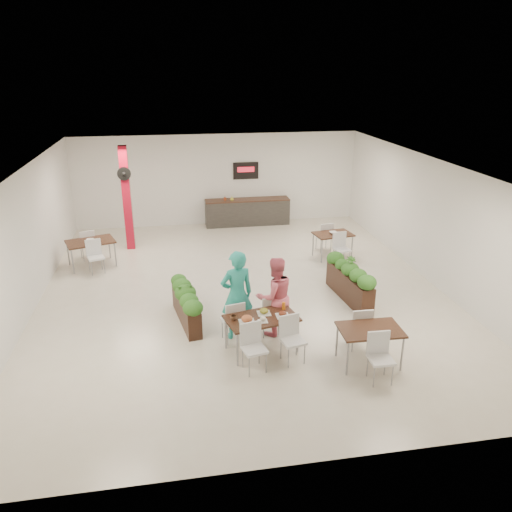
{
  "coord_description": "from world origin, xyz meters",
  "views": [
    {
      "loc": [
        -1.64,
        -11.46,
        5.39
      ],
      "look_at": [
        0.27,
        -0.41,
        1.1
      ],
      "focal_mm": 35.0,
      "sensor_mm": 36.0,
      "label": 1
    }
  ],
  "objects_px": {
    "red_column": "(127,197)",
    "side_table_c": "(370,335)",
    "main_table": "(261,323)",
    "side_table_b": "(333,238)",
    "service_counter": "(247,211)",
    "planter_left": "(186,301)",
    "planter_right": "(349,280)",
    "side_table_a": "(91,245)",
    "diner_man": "(237,295)",
    "diner_woman": "(275,296)"
  },
  "relations": [
    {
      "from": "side_table_a",
      "to": "side_table_c",
      "type": "height_order",
      "value": "same"
    },
    {
      "from": "side_table_a",
      "to": "side_table_b",
      "type": "xyz_separation_m",
      "value": [
        6.99,
        -0.52,
        -0.02
      ]
    },
    {
      "from": "side_table_c",
      "to": "service_counter",
      "type": "bearing_deg",
      "value": 97.04
    },
    {
      "from": "diner_man",
      "to": "diner_woman",
      "type": "xyz_separation_m",
      "value": [
        0.8,
        0.0,
        -0.1
      ]
    },
    {
      "from": "main_table",
      "to": "diner_man",
      "type": "relative_size",
      "value": 0.96
    },
    {
      "from": "diner_man",
      "to": "planter_left",
      "type": "bearing_deg",
      "value": -51.06
    },
    {
      "from": "diner_woman",
      "to": "planter_right",
      "type": "height_order",
      "value": "diner_woman"
    },
    {
      "from": "planter_right",
      "to": "side_table_b",
      "type": "xyz_separation_m",
      "value": [
        0.49,
        2.84,
        0.11
      ]
    },
    {
      "from": "main_table",
      "to": "planter_right",
      "type": "height_order",
      "value": "planter_right"
    },
    {
      "from": "planter_right",
      "to": "side_table_a",
      "type": "relative_size",
      "value": 1.27
    },
    {
      "from": "diner_man",
      "to": "side_table_c",
      "type": "xyz_separation_m",
      "value": [
        2.34,
        -1.45,
        -0.34
      ]
    },
    {
      "from": "service_counter",
      "to": "planter_right",
      "type": "height_order",
      "value": "service_counter"
    },
    {
      "from": "planter_left",
      "to": "side_table_a",
      "type": "height_order",
      "value": "planter_left"
    },
    {
      "from": "diner_woman",
      "to": "side_table_b",
      "type": "height_order",
      "value": "diner_woman"
    },
    {
      "from": "planter_right",
      "to": "main_table",
      "type": "bearing_deg",
      "value": -142.14
    },
    {
      "from": "service_counter",
      "to": "side_table_a",
      "type": "xyz_separation_m",
      "value": [
        -5.0,
        -3.19,
        0.15
      ]
    },
    {
      "from": "diner_woman",
      "to": "service_counter",
      "type": "bearing_deg",
      "value": -107.16
    },
    {
      "from": "side_table_c",
      "to": "side_table_b",
      "type": "bearing_deg",
      "value": 80.51
    },
    {
      "from": "planter_left",
      "to": "side_table_c",
      "type": "relative_size",
      "value": 1.14
    },
    {
      "from": "diner_man",
      "to": "red_column",
      "type": "bearing_deg",
      "value": -79.43
    },
    {
      "from": "side_table_c",
      "to": "main_table",
      "type": "bearing_deg",
      "value": 159.37
    },
    {
      "from": "main_table",
      "to": "side_table_b",
      "type": "relative_size",
      "value": 1.11
    },
    {
      "from": "main_table",
      "to": "planter_right",
      "type": "distance_m",
      "value": 3.23
    },
    {
      "from": "red_column",
      "to": "side_table_a",
      "type": "xyz_separation_m",
      "value": [
        -1.0,
        -1.32,
        -1.01
      ]
    },
    {
      "from": "service_counter",
      "to": "main_table",
      "type": "distance_m",
      "value": 8.59
    },
    {
      "from": "main_table",
      "to": "side_table_c",
      "type": "bearing_deg",
      "value": -22.16
    },
    {
      "from": "diner_man",
      "to": "side_table_b",
      "type": "xyz_separation_m",
      "value": [
        3.43,
        4.16,
        -0.34
      ]
    },
    {
      "from": "diner_woman",
      "to": "diner_man",
      "type": "bearing_deg",
      "value": -12.51
    },
    {
      "from": "red_column",
      "to": "side_table_b",
      "type": "xyz_separation_m",
      "value": [
        5.99,
        -1.84,
        -1.02
      ]
    },
    {
      "from": "red_column",
      "to": "service_counter",
      "type": "xyz_separation_m",
      "value": [
        4.0,
        1.86,
        -1.15
      ]
    },
    {
      "from": "main_table",
      "to": "side_table_c",
      "type": "distance_m",
      "value": 2.1
    },
    {
      "from": "red_column",
      "to": "side_table_a",
      "type": "bearing_deg",
      "value": -127.09
    },
    {
      "from": "service_counter",
      "to": "side_table_c",
      "type": "xyz_separation_m",
      "value": [
        0.9,
        -9.32,
        0.13
      ]
    },
    {
      "from": "diner_woman",
      "to": "side_table_a",
      "type": "relative_size",
      "value": 1.04
    },
    {
      "from": "red_column",
      "to": "side_table_b",
      "type": "distance_m",
      "value": 6.35
    },
    {
      "from": "diner_woman",
      "to": "planter_left",
      "type": "xyz_separation_m",
      "value": [
        -1.84,
        0.83,
        -0.36
      ]
    },
    {
      "from": "planter_right",
      "to": "diner_man",
      "type": "bearing_deg",
      "value": -155.76
    },
    {
      "from": "diner_woman",
      "to": "main_table",
      "type": "bearing_deg",
      "value": 45.61
    },
    {
      "from": "diner_woman",
      "to": "side_table_c",
      "type": "bearing_deg",
      "value": 124.21
    },
    {
      "from": "planter_left",
      "to": "diner_man",
      "type": "bearing_deg",
      "value": -38.55
    },
    {
      "from": "planter_left",
      "to": "service_counter",
      "type": "bearing_deg",
      "value": 70.62
    },
    {
      "from": "red_column",
      "to": "service_counter",
      "type": "distance_m",
      "value": 4.56
    },
    {
      "from": "side_table_c",
      "to": "red_column",
      "type": "bearing_deg",
      "value": 124.84
    },
    {
      "from": "main_table",
      "to": "side_table_a",
      "type": "distance_m",
      "value": 6.64
    },
    {
      "from": "red_column",
      "to": "main_table",
      "type": "relative_size",
      "value": 1.73
    },
    {
      "from": "service_counter",
      "to": "main_table",
      "type": "relative_size",
      "value": 1.63
    },
    {
      "from": "side_table_b",
      "to": "side_table_c",
      "type": "bearing_deg",
      "value": -109.39
    },
    {
      "from": "red_column",
      "to": "side_table_c",
      "type": "bearing_deg",
      "value": -56.69
    },
    {
      "from": "diner_man",
      "to": "side_table_c",
      "type": "distance_m",
      "value": 2.77
    },
    {
      "from": "diner_man",
      "to": "side_table_a",
      "type": "distance_m",
      "value": 5.89
    }
  ]
}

